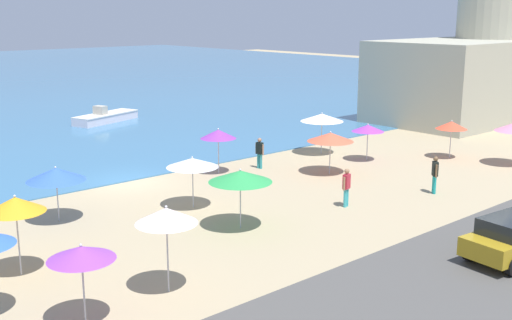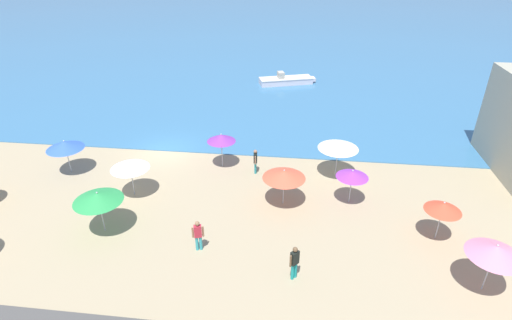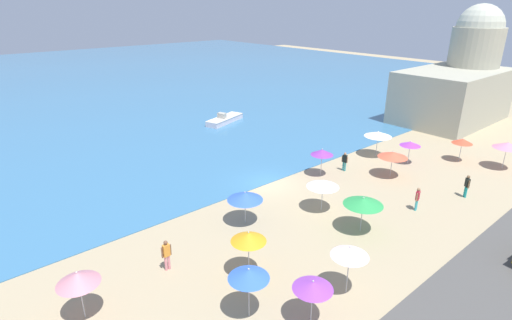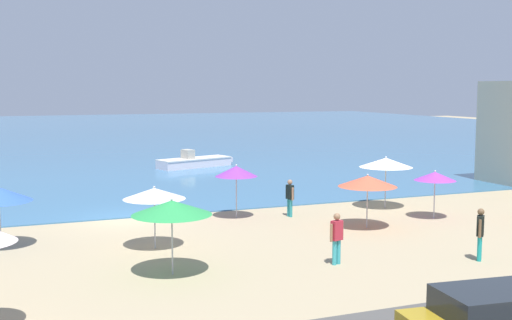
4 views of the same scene
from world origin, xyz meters
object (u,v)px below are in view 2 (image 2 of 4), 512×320
(bather_3, at_px, (295,261))
(beach_umbrella_1, at_px, (496,251))
(beach_umbrella_0, at_px, (284,174))
(beach_umbrella_8, at_px, (98,197))
(beach_umbrella_6, at_px, (443,207))
(beach_umbrella_10, at_px, (65,145))
(bather_1, at_px, (198,234))
(bather_2, at_px, (255,160))
(beach_umbrella_5, at_px, (130,165))
(beach_umbrella_9, at_px, (221,138))
(skiff_nearshore, at_px, (286,80))
(beach_umbrella_12, at_px, (338,145))
(beach_umbrella_13, at_px, (352,174))

(bather_3, bearing_deg, beach_umbrella_1, 2.08)
(beach_umbrella_0, xyz_separation_m, beach_umbrella_8, (-8.91, -3.47, 0.15))
(beach_umbrella_6, relative_size, beach_umbrella_10, 0.95)
(bather_1, xyz_separation_m, bather_2, (1.83, 7.52, -0.01))
(beach_umbrella_5, bearing_deg, beach_umbrella_9, 41.20)
(beach_umbrella_9, relative_size, bather_1, 1.41)
(beach_umbrella_1, bearing_deg, beach_umbrella_6, 108.11)
(skiff_nearshore, bearing_deg, beach_umbrella_12, -77.41)
(beach_umbrella_0, xyz_separation_m, beach_umbrella_13, (3.71, 0.58, -0.07))
(beach_umbrella_6, height_order, skiff_nearshore, beach_umbrella_6)
(beach_umbrella_8, distance_m, beach_umbrella_13, 13.26)
(beach_umbrella_0, relative_size, beach_umbrella_6, 1.09)
(beach_umbrella_6, distance_m, bather_1, 11.74)
(beach_umbrella_1, relative_size, beach_umbrella_13, 1.16)
(beach_umbrella_12, height_order, bather_3, beach_umbrella_12)
(beach_umbrella_8, bearing_deg, beach_umbrella_12, 29.93)
(beach_umbrella_6, bearing_deg, bather_2, 151.14)
(beach_umbrella_1, distance_m, beach_umbrella_6, 3.40)
(beach_umbrella_10, xyz_separation_m, beach_umbrella_13, (17.44, -1.40, -0.07))
(beach_umbrella_6, relative_size, bather_2, 1.33)
(beach_umbrella_12, bearing_deg, skiff_nearshore, 102.59)
(bather_1, xyz_separation_m, bather_3, (4.56, -1.32, 0.04))
(beach_umbrella_13, bearing_deg, beach_umbrella_8, -162.24)
(beach_umbrella_9, relative_size, beach_umbrella_10, 1.03)
(beach_umbrella_6, height_order, bather_1, beach_umbrella_6)
(beach_umbrella_5, xyz_separation_m, beach_umbrella_12, (11.78, 3.54, 0.20))
(beach_umbrella_5, bearing_deg, beach_umbrella_12, 16.73)
(beach_umbrella_5, bearing_deg, bather_3, -30.41)
(beach_umbrella_10, bearing_deg, beach_umbrella_12, 5.03)
(beach_umbrella_9, xyz_separation_m, bather_1, (0.43, -8.14, -1.11))
(beach_umbrella_5, distance_m, beach_umbrella_8, 3.39)
(beach_umbrella_8, xyz_separation_m, bather_3, (9.70, -2.18, -1.08))
(bather_3, bearing_deg, bather_2, 107.19)
(beach_umbrella_8, relative_size, beach_umbrella_12, 0.98)
(beach_umbrella_10, relative_size, skiff_nearshore, 0.39)
(bather_1, height_order, bather_2, bather_1)
(beach_umbrella_1, distance_m, beach_umbrella_9, 15.90)
(beach_umbrella_13, bearing_deg, beach_umbrella_0, -171.17)
(beach_umbrella_6, xyz_separation_m, beach_umbrella_9, (-11.92, 5.95, 0.15))
(beach_umbrella_6, xyz_separation_m, skiff_nearshore, (-8.64, 23.63, -1.47))
(beach_umbrella_0, height_order, bather_2, beach_umbrella_0)
(beach_umbrella_13, distance_m, bather_3, 6.93)
(beach_umbrella_1, distance_m, skiff_nearshore, 28.60)
(beach_umbrella_8, xyz_separation_m, bather_2, (6.97, 6.67, -1.13))
(beach_umbrella_1, xyz_separation_m, beach_umbrella_5, (-17.45, 5.26, -0.17))
(beach_umbrella_5, xyz_separation_m, beach_umbrella_6, (16.40, -2.04, -0.06))
(beach_umbrella_10, bearing_deg, beach_umbrella_6, -10.82)
(beach_umbrella_1, bearing_deg, beach_umbrella_10, 161.97)
(beach_umbrella_13, height_order, bather_3, beach_umbrella_13)
(beach_umbrella_5, relative_size, beach_umbrella_6, 1.02)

